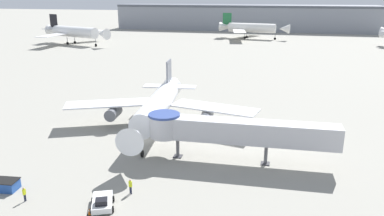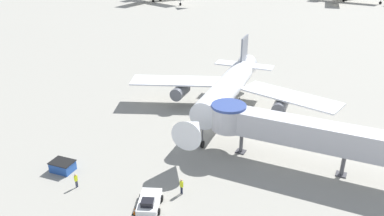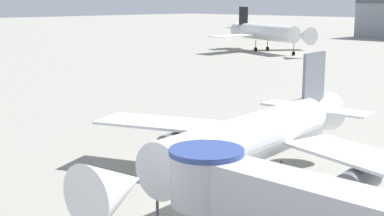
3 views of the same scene
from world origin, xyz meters
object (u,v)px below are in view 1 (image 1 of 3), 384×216
(service_container_blue, at_px, (6,185))
(ground_crew_marshaller, at_px, (130,185))
(jet_bridge, at_px, (229,130))
(traffic_cone_starboard_wing, at_px, (238,136))
(pushback_tug_white, at_px, (102,202))
(background_jet_green_tail, at_px, (250,28))
(background_jet_black_tail, at_px, (74,32))
(main_airplane, at_px, (158,106))
(ground_crew_wing_walker, at_px, (24,193))
(traffic_cone_apron_front, at_px, (89,212))

(service_container_blue, xyz_separation_m, ground_crew_marshaller, (13.64, 2.30, 0.41))
(jet_bridge, bearing_deg, traffic_cone_starboard_wing, 85.87)
(pushback_tug_white, bearing_deg, ground_crew_marshaller, 39.03)
(ground_crew_marshaller, xyz_separation_m, background_jet_green_tail, (0.89, 146.51, 4.06))
(jet_bridge, height_order, traffic_cone_starboard_wing, jet_bridge)
(pushback_tug_white, distance_m, service_container_blue, 11.95)
(background_jet_black_tail, bearing_deg, traffic_cone_starboard_wing, -120.02)
(jet_bridge, bearing_deg, service_container_blue, -152.32)
(pushback_tug_white, relative_size, ground_crew_marshaller, 2.36)
(jet_bridge, relative_size, traffic_cone_starboard_wing, 39.17)
(main_airplane, xyz_separation_m, ground_crew_wing_walker, (-7.10, -22.97, -3.11))
(main_airplane, distance_m, ground_crew_marshaller, 19.53)
(service_container_blue, bearing_deg, main_airplane, 63.60)
(traffic_cone_starboard_wing, bearing_deg, service_container_blue, -137.46)
(background_jet_black_tail, height_order, background_jet_green_tail, background_jet_black_tail)
(ground_crew_wing_walker, bearing_deg, background_jet_green_tail, -0.65)
(ground_crew_marshaller, bearing_deg, jet_bridge, 69.83)
(traffic_cone_starboard_wing, xyz_separation_m, background_jet_black_tail, (-78.54, 90.32, 4.96))
(main_airplane, distance_m, background_jet_green_tail, 127.53)
(jet_bridge, distance_m, ground_crew_wing_walker, 24.39)
(ground_crew_marshaller, bearing_deg, main_airplane, 119.65)
(jet_bridge, bearing_deg, background_jet_black_tail, 126.54)
(ground_crew_marshaller, relative_size, background_jet_black_tail, 0.05)
(traffic_cone_apron_front, bearing_deg, background_jet_black_tail, 120.33)
(pushback_tug_white, distance_m, background_jet_black_tail, 131.18)
(ground_crew_wing_walker, height_order, background_jet_green_tail, background_jet_green_tail)
(main_airplane, height_order, ground_crew_wing_walker, main_airplane)
(service_container_blue, bearing_deg, ground_crew_wing_walker, -24.98)
(traffic_cone_starboard_wing, bearing_deg, pushback_tug_white, -116.81)
(jet_bridge, relative_size, traffic_cone_apron_front, 33.85)
(jet_bridge, xyz_separation_m, traffic_cone_starboard_wing, (0.32, 8.28, -3.91))
(service_container_blue, distance_m, traffic_cone_apron_front, 11.49)
(pushback_tug_white, bearing_deg, jet_bridge, 28.92)
(background_jet_green_tail, bearing_deg, pushback_tug_white, -171.69)
(main_airplane, relative_size, traffic_cone_apron_front, 44.43)
(ground_crew_wing_walker, distance_m, background_jet_green_tail, 150.89)
(jet_bridge, distance_m, traffic_cone_apron_front, 19.58)
(service_container_blue, height_order, background_jet_black_tail, background_jet_black_tail)
(jet_bridge, height_order, background_jet_green_tail, background_jet_green_tail)
(service_container_blue, height_order, ground_crew_marshaller, ground_crew_marshaller)
(pushback_tug_white, relative_size, background_jet_black_tail, 0.12)
(jet_bridge, distance_m, traffic_cone_starboard_wing, 9.16)
(traffic_cone_apron_front, xyz_separation_m, ground_crew_marshaller, (2.41, 4.69, 0.66))
(pushback_tug_white, xyz_separation_m, traffic_cone_apron_front, (-0.68, -1.44, -0.29))
(main_airplane, height_order, traffic_cone_apron_front, main_airplane)
(pushback_tug_white, xyz_separation_m, background_jet_green_tail, (2.62, 149.76, 4.43))
(traffic_cone_apron_front, height_order, ground_crew_wing_walker, ground_crew_wing_walker)
(traffic_cone_starboard_wing, height_order, background_jet_black_tail, background_jet_black_tail)
(background_jet_green_tail, bearing_deg, main_airplane, -172.46)
(main_airplane, xyz_separation_m, service_container_blue, (-10.59, -21.34, -3.46))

